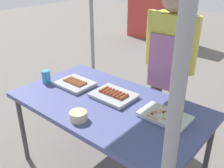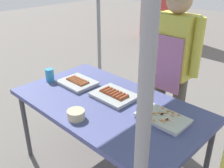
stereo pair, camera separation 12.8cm
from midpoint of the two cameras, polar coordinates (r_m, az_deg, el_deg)
stall_table at (r=2.14m, az=0.78°, el=-5.34°), size 1.60×0.90×0.75m
tray_grilled_sausages at (r=2.42m, az=-6.14°, el=0.31°), size 0.33×0.27×0.05m
tray_meat_skewers at (r=1.93m, az=13.02°, el=-7.38°), size 0.37×0.23×0.04m
tray_pork_links at (r=2.18m, az=2.11°, el=-2.53°), size 0.36×0.28×0.05m
condiment_bowl at (r=1.90m, az=-6.00°, el=-6.80°), size 0.13×0.13×0.07m
drink_cup_near_edge at (r=2.52m, az=-12.21°, el=1.97°), size 0.08×0.08×0.12m
vendor_woman at (r=2.47m, az=14.70°, el=4.78°), size 0.52×0.23×1.61m
neighbor_stall_left at (r=6.80m, az=11.83°, el=17.79°), size 0.89×0.65×1.85m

